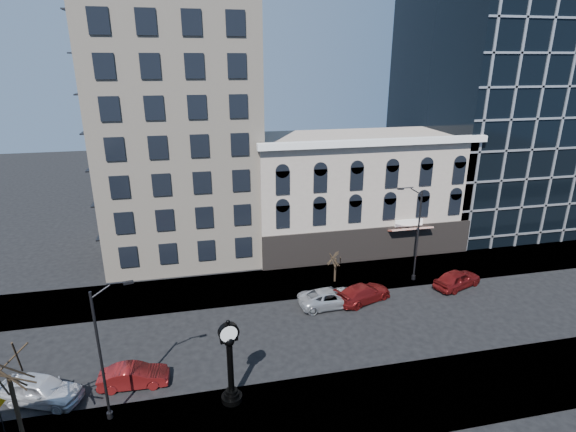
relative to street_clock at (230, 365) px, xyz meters
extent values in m
plane|color=black|center=(3.65, 6.09, -2.63)|extent=(160.00, 160.00, 0.00)
cube|color=gray|center=(3.65, 14.09, -2.57)|extent=(160.00, 6.00, 0.12)
cube|color=gray|center=(3.65, -1.91, -2.57)|extent=(160.00, 6.00, 0.12)
cube|color=#B9A995|center=(-2.35, 25.09, 16.37)|extent=(15.00, 15.00, 38.00)
cube|color=#A39587|center=(15.65, 22.09, 3.37)|extent=(22.00, 10.00, 12.00)
cube|color=white|center=(15.65, 16.89, 9.57)|extent=(22.60, 0.80, 0.60)
cube|color=black|center=(15.65, 17.04, -0.83)|extent=(22.00, 0.30, 3.60)
cube|color=maroon|center=(19.65, 16.49, 0.77)|extent=(4.50, 1.18, 0.55)
cube|color=black|center=(35.65, 27.09, 11.37)|extent=(20.00, 20.00, 28.00)
cylinder|color=black|center=(0.00, 0.00, -2.34)|extent=(1.26, 1.26, 0.34)
cylinder|color=black|center=(0.00, 0.00, -2.05)|extent=(0.92, 0.92, 0.23)
cylinder|color=black|center=(0.00, 0.00, -1.85)|extent=(0.69, 0.69, 0.18)
cylinder|color=black|center=(0.00, 0.00, -0.11)|extent=(0.37, 0.37, 3.32)
sphere|color=black|center=(0.00, 0.00, 1.67)|extent=(0.64, 0.64, 0.64)
cube|color=black|center=(0.00, 0.00, 1.78)|extent=(1.06, 0.46, 0.29)
cylinder|color=black|center=(0.00, 0.00, 2.24)|extent=(1.24, 0.60, 1.19)
cylinder|color=white|center=(0.00, -0.19, 2.24)|extent=(0.99, 0.23, 1.01)
cylinder|color=white|center=(0.00, 0.19, 2.24)|extent=(0.99, 0.23, 1.01)
sphere|color=black|center=(0.00, 0.00, 2.93)|extent=(0.23, 0.23, 0.23)
cylinder|color=black|center=(-6.95, 0.09, 1.54)|extent=(0.15, 0.15, 8.11)
cylinder|color=black|center=(-6.95, 0.09, -2.32)|extent=(0.34, 0.34, 0.38)
cube|color=black|center=(-5.19, 0.43, 5.74)|extent=(0.55, 0.30, 0.13)
cylinder|color=black|center=(18.07, 12.13, 1.79)|extent=(0.16, 0.16, 8.60)
cylinder|color=black|center=(18.07, 12.13, -2.31)|extent=(0.36, 0.36, 0.40)
cube|color=black|center=(16.22, 12.58, 6.24)|extent=(0.59, 0.34, 0.14)
cylinder|color=#312518|center=(-10.89, -1.39, -0.15)|extent=(0.22, 0.22, 4.71)
cylinder|color=#312518|center=(10.79, 13.36, -1.36)|extent=(0.19, 0.19, 2.31)
cylinder|color=black|center=(-12.42, 0.09, -1.36)|extent=(0.06, 0.06, 2.29)
imported|color=silver|center=(-11.15, 2.50, -1.79)|extent=(5.31, 3.69, 1.68)
imported|color=maroon|center=(-5.87, 2.77, -1.93)|extent=(4.30, 1.65, 1.40)
imported|color=#A5A8AD|center=(9.11, 9.46, -1.89)|extent=(5.42, 2.70, 1.47)
imported|color=maroon|center=(12.10, 9.60, -1.88)|extent=(5.59, 3.81, 1.50)
imported|color=maroon|center=(21.28, 10.13, -1.81)|extent=(5.18, 3.49, 1.64)
camera|label=1|loc=(-1.36, -22.05, 16.86)|focal=28.00mm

